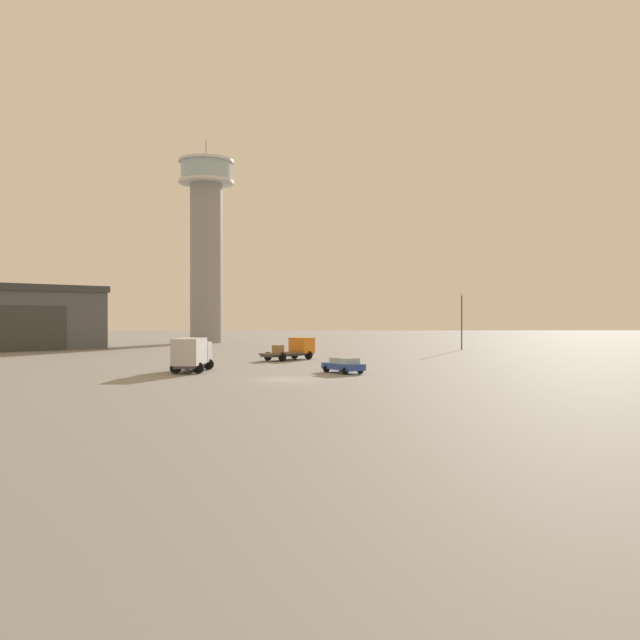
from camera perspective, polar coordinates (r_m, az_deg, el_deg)
ground_plane at (r=53.75m, az=-3.04°, el=-5.09°), size 400.00×400.00×0.00m
control_tower at (r=134.55m, az=-9.66°, el=6.92°), size 10.79×10.79×39.93m
truck_box_silver at (r=62.37m, az=-10.85°, el=-2.77°), size 3.34×7.29×3.09m
truck_flatbed_orange at (r=78.97m, az=-2.19°, el=-2.48°), size 6.55×6.97×2.56m
car_blue at (r=59.84m, az=2.02°, el=-3.83°), size 3.84×4.62×1.37m
light_post_east at (r=104.28m, az=11.97°, el=0.31°), size 0.44×0.44×8.64m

